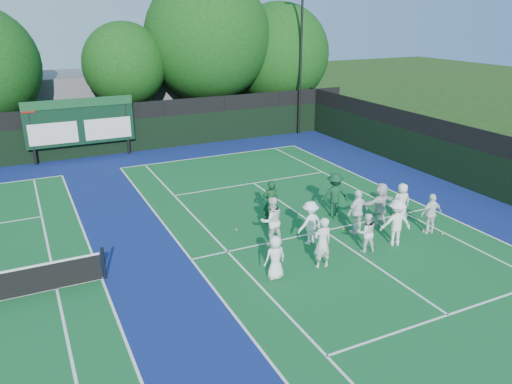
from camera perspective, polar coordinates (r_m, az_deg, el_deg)
name	(u,v)px	position (r m, az deg, el deg)	size (l,w,h in m)	color
ground	(339,241)	(19.09, 9.42, -5.55)	(120.00, 120.00, 0.00)	#1B390F
court_apron	(177,263)	(17.51, -9.04, -7.99)	(34.00, 32.00, 0.01)	navy
near_court	(324,231)	(19.83, 7.77, -4.42)	(11.05, 23.85, 0.01)	#115626
back_fence	(99,133)	(30.96, -17.55, 6.42)	(34.00, 0.08, 3.00)	black
divider_fence_right	(491,168)	(25.25, 25.26, 2.46)	(0.08, 32.00, 3.00)	black
scoreboard	(80,122)	(30.26, -19.49, 7.53)	(6.00, 0.21, 3.55)	black
clubhouse	(134,97)	(39.28, -13.75, 10.46)	(18.00, 6.00, 4.00)	slate
light_pole_right	(301,40)	(34.55, 5.20, 16.88)	(1.20, 0.30, 10.12)	black
tree_c	(127,66)	(34.37, -14.54, 13.72)	(5.37, 5.37, 7.57)	black
tree_d	(209,42)	(35.88, -5.34, 16.74)	(8.60, 8.60, 10.66)	black
tree_e	(280,57)	(38.26, 2.73, 15.18)	(7.41, 7.41, 8.82)	black
tennis_ball_0	(325,266)	(17.18, 7.92, -8.39)	(0.07, 0.07, 0.07)	#C7D218
tennis_ball_1	(344,229)	(20.08, 9.99, -4.15)	(0.07, 0.07, 0.07)	#C7D218
tennis_ball_2	(442,234)	(20.63, 20.53, -4.52)	(0.07, 0.07, 0.07)	#C7D218
tennis_ball_3	(236,230)	(19.71, -2.25, -4.31)	(0.07, 0.07, 0.07)	#C7D218
tennis_ball_4	(273,210)	(21.59, 2.01, -2.07)	(0.07, 0.07, 0.07)	#C7D218
tennis_ball_5	(393,213)	(22.03, 15.41, -2.35)	(0.07, 0.07, 0.07)	#C7D218
player_front_0	(275,257)	(16.06, 2.21, -7.48)	(0.73, 0.47, 1.49)	white
player_front_1	(322,243)	(16.80, 7.61, -5.75)	(0.65, 0.43, 1.79)	silver
player_front_2	(366,232)	(18.22, 12.50, -4.53)	(0.71, 0.55, 1.46)	white
player_front_3	(396,222)	(18.91, 15.71, -3.37)	(1.15, 0.66, 1.77)	white
player_front_4	(431,214)	(20.32, 19.38, -2.35)	(0.95, 0.40, 1.62)	white
player_back_0	(271,221)	(18.29, 1.78, -3.29)	(0.89, 0.69, 1.83)	white
player_back_1	(310,223)	(18.43, 6.19, -3.52)	(1.07, 0.62, 1.66)	white
player_back_2	(358,212)	(19.53, 11.53, -2.24)	(1.04, 0.43, 1.78)	white
player_back_3	(380,204)	(20.50, 14.01, -1.34)	(1.66, 0.53, 1.78)	silver
player_back_4	(402,201)	(21.38, 16.30, -1.03)	(0.75, 0.49, 1.54)	white
coach_left	(271,202)	(20.05, 1.71, -1.18)	(0.66, 0.43, 1.81)	#0E361A
coach_right	(335,195)	(20.97, 8.97, -0.33)	(1.22, 0.70, 1.89)	#0F3920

